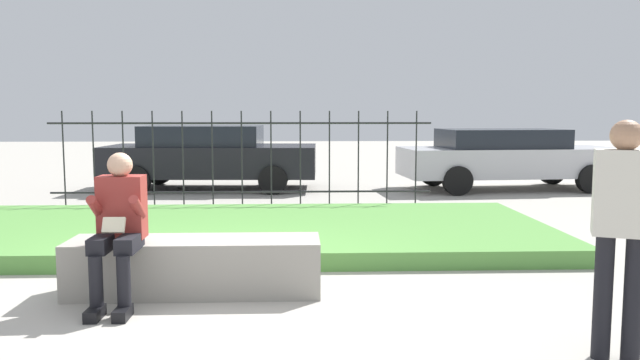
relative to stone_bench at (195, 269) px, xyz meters
The scene contains 8 objects.
ground_plane 0.23m from the stone_bench, ahead, with size 60.00×60.00×0.00m, color #A8A399.
stone_bench is the anchor object (origin of this frame).
person_seated_reader 0.83m from the stone_bench, 149.98° to the right, with size 0.42×0.73×1.30m.
grass_berm 2.45m from the stone_bench, 89.17° to the left, with size 8.23×3.50×0.20m.
iron_fence 4.69m from the stone_bench, 89.56° to the left, with size 6.23×0.03×1.66m.
car_parked_center 7.85m from the stone_bench, 96.69° to the left, with size 4.50×2.11×1.36m.
car_parked_right 9.25m from the stone_bench, 54.15° to the left, with size 4.64×2.10×1.29m.
person_passerby 3.53m from the stone_bench, 28.77° to the right, with size 0.42×0.34×1.59m.
Camera 1 is at (0.88, -5.57, 1.64)m, focal length 35.00 mm.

